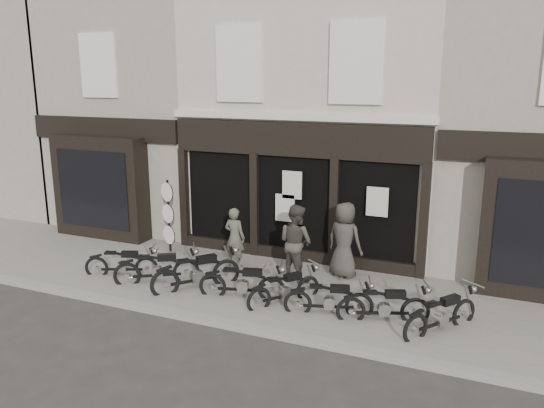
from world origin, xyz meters
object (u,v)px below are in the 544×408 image
at_px(man_left, 235,237).
at_px(advert_sign_post, 169,219).
at_px(motorcycle_2, 197,275).
at_px(man_right, 344,240).
at_px(motorcycle_0, 122,266).
at_px(man_centre, 296,242).
at_px(motorcycle_6, 384,309).
at_px(motorcycle_1, 158,271).
at_px(motorcycle_5, 330,302).
at_px(motorcycle_7, 441,318).
at_px(motorcycle_3, 243,285).
at_px(motorcycle_4, 285,292).

distance_m(man_left, advert_sign_post, 2.35).
height_order(motorcycle_2, man_left, man_left).
bearing_deg(advert_sign_post, man_right, 22.53).
height_order(motorcycle_0, man_centre, man_centre).
relative_size(motorcycle_0, motorcycle_6, 0.96).
xyz_separation_m(motorcycle_1, motorcycle_5, (4.43, -0.06, -0.03)).
bearing_deg(man_left, motorcycle_0, 40.31).
relative_size(motorcycle_0, man_centre, 0.93).
bearing_deg(motorcycle_7, motorcycle_5, 129.27).
relative_size(motorcycle_3, man_right, 1.03).
height_order(motorcycle_3, motorcycle_6, motorcycle_3).
distance_m(motorcycle_5, man_right, 2.37).
xyz_separation_m(man_left, man_right, (2.86, 0.44, 0.16)).
bearing_deg(motorcycle_5, motorcycle_4, 153.65).
bearing_deg(motorcycle_4, motorcycle_0, 126.36).
bearing_deg(motorcycle_7, man_right, 87.16).
bearing_deg(motorcycle_7, motorcycle_1, 126.77).
distance_m(motorcycle_0, motorcycle_4, 4.45).
xyz_separation_m(motorcycle_3, motorcycle_5, (2.10, -0.07, -0.02)).
bearing_deg(motorcycle_6, motorcycle_2, 158.49).
bearing_deg(motorcycle_0, man_centre, -2.42).
distance_m(motorcycle_3, advert_sign_post, 4.04).
height_order(motorcycle_1, man_centre, man_centre).
distance_m(motorcycle_2, motorcycle_3, 1.25).
xyz_separation_m(motorcycle_2, man_right, (3.03, 2.11, 0.66)).
relative_size(man_right, advert_sign_post, 0.86).
bearing_deg(advert_sign_post, motorcycle_2, -21.81).
height_order(motorcycle_4, man_right, man_right).
bearing_deg(motorcycle_3, man_centre, 50.36).
bearing_deg(motorcycle_0, man_right, -0.10).
height_order(motorcycle_1, man_left, man_left).
distance_m(motorcycle_7, man_left, 5.74).
relative_size(motorcycle_0, motorcycle_5, 0.96).
bearing_deg(motorcycle_4, man_left, 87.72).
xyz_separation_m(motorcycle_4, motorcycle_7, (3.38, -0.06, 0.02)).
bearing_deg(advert_sign_post, motorcycle_4, -2.65).
bearing_deg(man_left, man_centre, 179.32).
height_order(motorcycle_2, motorcycle_6, motorcycle_2).
relative_size(motorcycle_6, man_left, 1.15).
height_order(man_right, advert_sign_post, advert_sign_post).
bearing_deg(motorcycle_5, motorcycle_6, -10.96).
distance_m(motorcycle_4, man_left, 2.69).
bearing_deg(man_centre, motorcycle_3, 87.38).
bearing_deg(motorcycle_6, motorcycle_3, 159.45).
height_order(man_left, advert_sign_post, advert_sign_post).
distance_m(motorcycle_4, motorcycle_5, 1.11).
bearing_deg(motorcycle_7, advert_sign_post, 111.60).
height_order(motorcycle_1, man_right, man_right).
bearing_deg(motorcycle_2, motorcycle_4, -49.31).
bearing_deg(motorcycle_2, motorcycle_3, -52.94).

